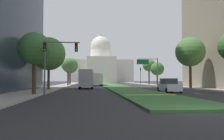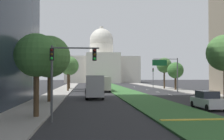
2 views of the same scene
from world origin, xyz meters
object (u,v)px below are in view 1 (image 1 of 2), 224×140
at_px(street_tree_right_mid, 190,52).
at_px(street_tree_left_far, 68,65).
at_px(street_tree_right_far, 157,69).
at_px(street_tree_left_near, 35,49).
at_px(box_truck_delivery, 86,79).
at_px(sedan_midblock, 85,83).
at_px(city_bus, 96,79).
at_px(street_tree_left_mid, 49,54).
at_px(overhead_guide_sign, 150,66).
at_px(capitol_building, 101,67).
at_px(traffic_light_far_right, 141,74).
at_px(street_tree_left_distant, 70,66).
at_px(street_tree_right_distant, 149,65).
at_px(sedan_distant, 87,82).
at_px(sedan_lead_stopped, 169,86).
at_px(traffic_light_near_left, 54,56).

height_order(street_tree_right_mid, street_tree_left_far, street_tree_right_mid).
bearing_deg(street_tree_right_far, street_tree_left_near, -123.21).
height_order(street_tree_right_mid, box_truck_delivery, street_tree_right_mid).
bearing_deg(street_tree_right_mid, street_tree_left_far, 137.69).
relative_size(street_tree_right_mid, sedan_midblock, 1.93).
xyz_separation_m(street_tree_left_near, city_bus, (7.00, 33.32, -2.85)).
bearing_deg(street_tree_left_mid, overhead_guide_sign, 41.10).
distance_m(capitol_building, traffic_light_far_right, 57.74).
height_order(street_tree_right_far, box_truck_delivery, street_tree_right_far).
bearing_deg(street_tree_right_mid, box_truck_delivery, 170.69).
height_order(capitol_building, street_tree_left_near, capitol_building).
relative_size(street_tree_left_distant, street_tree_right_distant, 1.04).
bearing_deg(street_tree_right_mid, capitol_building, 97.03).
distance_m(street_tree_left_far, sedan_distant, 9.60).
distance_m(street_tree_right_distant, sedan_distant, 17.89).
distance_m(street_tree_right_mid, street_tree_left_far, 29.67).
height_order(street_tree_left_mid, sedan_midblock, street_tree_left_mid).
bearing_deg(street_tree_left_distant, street_tree_right_mid, -51.93).
bearing_deg(street_tree_left_near, street_tree_left_far, 89.78).
height_order(sedan_midblock, box_truck_delivery, box_truck_delivery).
height_order(street_tree_right_far, sedan_distant, street_tree_right_far).
distance_m(street_tree_right_far, sedan_lead_stopped, 31.69).
bearing_deg(box_truck_delivery, traffic_light_near_left, -98.28).
relative_size(street_tree_right_far, sedan_midblock, 1.35).
height_order(box_truck_delivery, city_bus, box_truck_delivery).
xyz_separation_m(traffic_light_far_right, street_tree_right_distant, (1.18, -5.72, 2.23)).
bearing_deg(city_bus, street_tree_left_far, 179.08).
distance_m(street_tree_left_near, sedan_distant, 41.16).
relative_size(street_tree_left_near, street_tree_left_distant, 0.82).
height_order(traffic_light_far_right, street_tree_left_far, street_tree_left_far).
height_order(capitol_building, overhead_guide_sign, capitol_building).
xyz_separation_m(traffic_light_near_left, sedan_midblock, (2.25, 29.05, -3.02)).
bearing_deg(box_truck_delivery, street_tree_right_mid, -9.31).
bearing_deg(street_tree_left_far, city_bus, -0.92).
xyz_separation_m(street_tree_left_distant, sedan_lead_stopped, (15.24, -37.81, -4.62)).
distance_m(street_tree_right_far, sedan_distant, 19.27).
bearing_deg(traffic_light_near_left, sedan_lead_stopped, 24.08).
xyz_separation_m(street_tree_right_mid, sedan_distant, (-17.36, 27.24, -5.33)).
distance_m(street_tree_right_mid, street_tree_left_distant, 36.00).
bearing_deg(street_tree_right_distant, sedan_midblock, -143.32).
relative_size(street_tree_right_far, sedan_lead_stopped, 1.45).
height_order(traffic_light_far_right, street_tree_right_mid, street_tree_right_mid).
xyz_separation_m(traffic_light_far_right, street_tree_right_far, (1.87, -11.45, 0.95)).
relative_size(street_tree_right_far, street_tree_left_distant, 0.79).
height_order(street_tree_right_far, sedan_midblock, street_tree_right_far).
bearing_deg(street_tree_left_near, street_tree_right_far, 56.79).
bearing_deg(sedan_distant, street_tree_left_distant, 167.23).
height_order(street_tree_left_far, box_truck_delivery, street_tree_left_far).
bearing_deg(street_tree_left_distant, sedan_lead_stopped, -68.05).
height_order(traffic_light_near_left, street_tree_right_distant, street_tree_right_distant).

